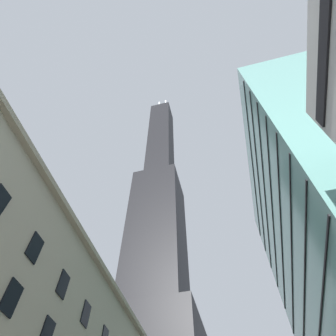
# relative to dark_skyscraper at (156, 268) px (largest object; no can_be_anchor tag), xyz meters

# --- Properties ---
(dark_skyscraper) EXTENTS (26.79, 26.79, 204.58)m
(dark_skyscraper) POSITION_rel_dark_skyscraper_xyz_m (0.00, 0.00, 0.00)
(dark_skyscraper) COLOR black
(dark_skyscraper) RESTS_ON ground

